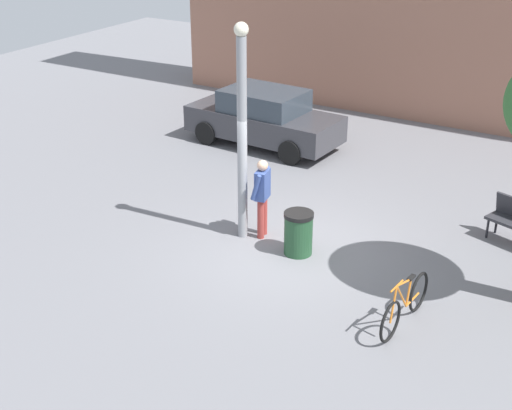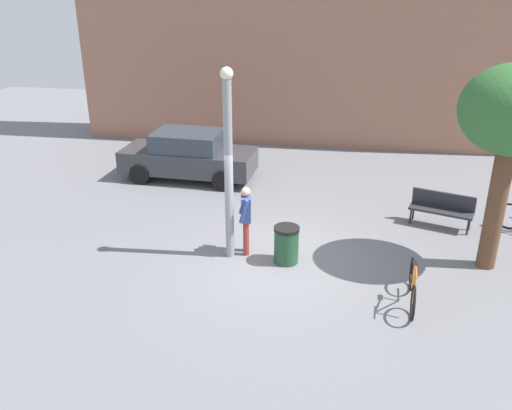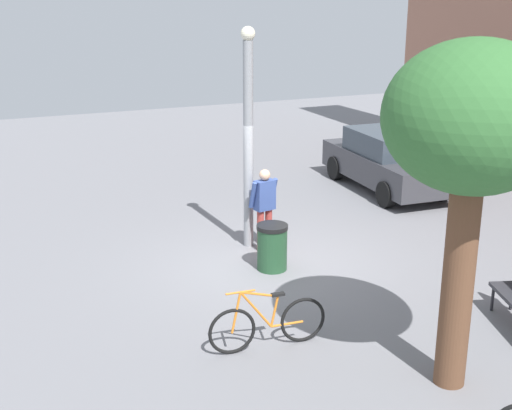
{
  "view_description": "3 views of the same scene",
  "coord_description": "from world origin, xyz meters",
  "px_view_note": "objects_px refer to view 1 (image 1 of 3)",
  "views": [
    {
      "loc": [
        6.07,
        -11.47,
        6.94
      ],
      "look_at": [
        -0.77,
        -0.03,
        0.76
      ],
      "focal_mm": 51.33,
      "sensor_mm": 36.0,
      "label": 1
    },
    {
      "loc": [
        1.35,
        -11.11,
        6.15
      ],
      "look_at": [
        -0.56,
        0.59,
        1.06
      ],
      "focal_mm": 38.12,
      "sensor_mm": 36.0,
      "label": 2
    },
    {
      "loc": [
        11.2,
        -5.21,
        5.07
      ],
      "look_at": [
        -0.27,
        -0.23,
        1.12
      ],
      "focal_mm": 48.57,
      "sensor_mm": 36.0,
      "label": 3
    }
  ],
  "objects_px": {
    "trash_bin": "(298,233)",
    "bicycle_orange": "(405,305)",
    "lamppost": "(242,129)",
    "person_by_lamppost": "(262,193)",
    "parked_car_charcoal": "(264,118)"
  },
  "relations": [
    {
      "from": "bicycle_orange",
      "to": "parked_car_charcoal",
      "type": "height_order",
      "value": "parked_car_charcoal"
    },
    {
      "from": "person_by_lamppost",
      "to": "trash_bin",
      "type": "relative_size",
      "value": 1.9
    },
    {
      "from": "person_by_lamppost",
      "to": "trash_bin",
      "type": "bearing_deg",
      "value": -16.02
    },
    {
      "from": "bicycle_orange",
      "to": "parked_car_charcoal",
      "type": "xyz_separation_m",
      "value": [
        -6.38,
        6.3,
        0.39
      ]
    },
    {
      "from": "lamppost",
      "to": "bicycle_orange",
      "type": "height_order",
      "value": "lamppost"
    },
    {
      "from": "person_by_lamppost",
      "to": "bicycle_orange",
      "type": "relative_size",
      "value": 0.92
    },
    {
      "from": "trash_bin",
      "to": "bicycle_orange",
      "type": "bearing_deg",
      "value": -26.03
    },
    {
      "from": "trash_bin",
      "to": "parked_car_charcoal",
      "type": "bearing_deg",
      "value": 126.55
    },
    {
      "from": "person_by_lamppost",
      "to": "trash_bin",
      "type": "height_order",
      "value": "person_by_lamppost"
    },
    {
      "from": "trash_bin",
      "to": "lamppost",
      "type": "bearing_deg",
      "value": 176.48
    },
    {
      "from": "person_by_lamppost",
      "to": "parked_car_charcoal",
      "type": "xyz_separation_m",
      "value": [
        -2.71,
        4.71,
        -0.19
      ]
    },
    {
      "from": "person_by_lamppost",
      "to": "parked_car_charcoal",
      "type": "bearing_deg",
      "value": 119.95
    },
    {
      "from": "lamppost",
      "to": "trash_bin",
      "type": "relative_size",
      "value": 4.98
    },
    {
      "from": "bicycle_orange",
      "to": "trash_bin",
      "type": "xyz_separation_m",
      "value": [
        -2.67,
        1.31,
        0.06
      ]
    },
    {
      "from": "person_by_lamppost",
      "to": "bicycle_orange",
      "type": "bearing_deg",
      "value": -23.46
    }
  ]
}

